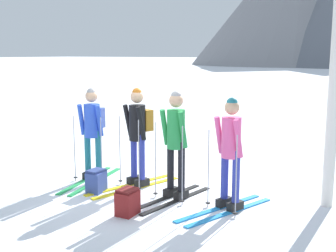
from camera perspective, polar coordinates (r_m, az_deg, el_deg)
The scene contains 7 objects.
ground_plane at distance 7.32m, azimuth -2.26°, elevation -8.36°, with size 400.00×400.00×0.00m, color white.
skier_in_blue at distance 7.76m, azimuth -9.98°, elevation -0.42°, with size 0.67×1.79×1.66m.
skier_in_black at distance 7.28m, azimuth -4.02°, elevation -0.77°, with size 0.82×1.79×1.69m.
skier_in_green at distance 6.63m, azimuth 1.01°, elevation -1.95°, with size 0.60×1.66×1.70m.
skier_in_pink at distance 6.22m, azimuth 8.29°, elevation -3.19°, with size 0.85×1.74×1.65m.
backpack_on_snow_front at distance 7.21m, azimuth -9.51°, elevation -7.23°, with size 0.30×0.36×0.38m.
backpack_on_snow_beside at distance 6.18m, azimuth -5.40°, elevation -10.02°, with size 0.26×0.33×0.38m.
Camera 1 is at (3.89, -5.77, 2.27)m, focal length 45.83 mm.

